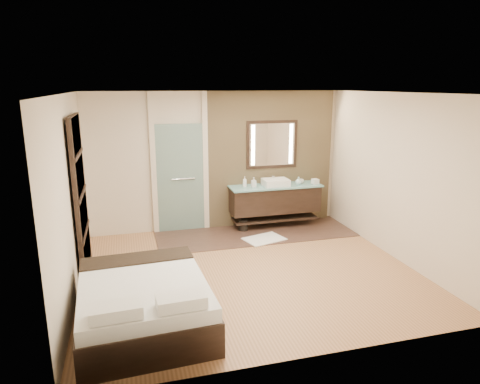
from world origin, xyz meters
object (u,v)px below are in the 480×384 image
object	(u,v)px
mirror_unit	(272,144)
waste_bin	(243,225)
vanity	(275,199)
bed	(144,303)

from	to	relation	value
mirror_unit	waste_bin	world-z (taller)	mirror_unit
vanity	waste_bin	bearing A→B (deg)	-173.32
vanity	waste_bin	distance (m)	0.83
bed	waste_bin	distance (m)	3.64
vanity	waste_bin	xyz separation A→B (m)	(-0.68, -0.08, -0.47)
waste_bin	vanity	bearing A→B (deg)	6.68
vanity	waste_bin	world-z (taller)	vanity
vanity	waste_bin	size ratio (longest dim) A/B	8.04
mirror_unit	waste_bin	bearing A→B (deg)	-155.06
bed	waste_bin	xyz separation A→B (m)	(2.06, 3.00, -0.18)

